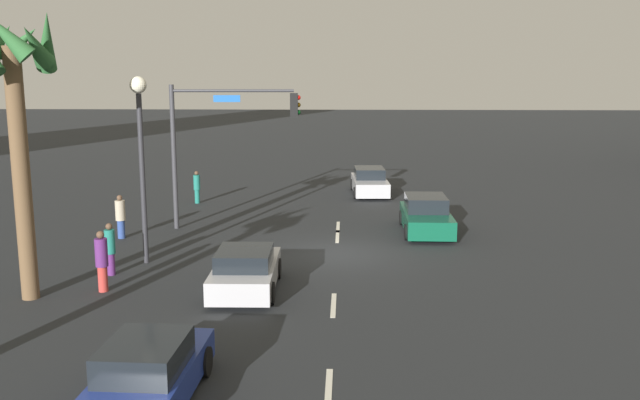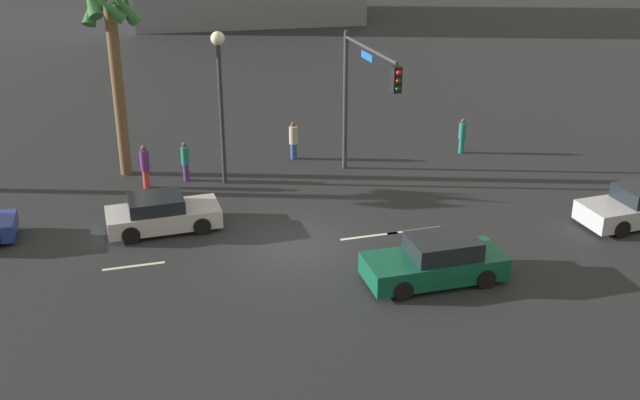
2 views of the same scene
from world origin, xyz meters
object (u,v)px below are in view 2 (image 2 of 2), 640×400
(streetlamp, at_px, (220,80))
(palm_tree_0, at_px, (112,36))
(traffic_signal, at_px, (362,87))
(car_3, at_px, (436,261))
(pedestrian_3, at_px, (294,140))
(pedestrian_2, at_px, (185,160))
(pedestrian_0, at_px, (145,166))
(car_2, at_px, (162,214))
(pedestrian_1, at_px, (462,135))

(streetlamp, relative_size, palm_tree_0, 0.77)
(palm_tree_0, bearing_deg, traffic_signal, -21.73)
(car_3, relative_size, traffic_signal, 0.75)
(pedestrian_3, relative_size, palm_tree_0, 0.21)
(pedestrian_2, relative_size, palm_tree_0, 0.21)
(pedestrian_0, relative_size, palm_tree_0, 0.23)
(car_2, distance_m, car_3, 10.20)
(traffic_signal, xyz_separation_m, streetlamp, (-5.46, 1.55, 0.31))
(streetlamp, bearing_deg, pedestrian_2, 155.19)
(car_3, distance_m, pedestrian_0, 13.39)
(car_2, relative_size, traffic_signal, 0.68)
(car_3, bearing_deg, pedestrian_2, 121.17)
(streetlamp, distance_m, pedestrian_1, 11.70)
(car_2, bearing_deg, pedestrian_1, 17.96)
(pedestrian_2, height_order, pedestrian_3, pedestrian_3)
(pedestrian_0, distance_m, pedestrian_3, 6.89)
(pedestrian_3, bearing_deg, traffic_signal, -61.24)
(streetlamp, xyz_separation_m, pedestrian_1, (11.13, 0.67, -3.56))
(car_2, xyz_separation_m, pedestrian_0, (-0.23, 4.25, 0.36))
(pedestrian_3, distance_m, palm_tree_0, 8.96)
(car_3, distance_m, pedestrian_2, 12.71)
(pedestrian_2, xyz_separation_m, pedestrian_3, (5.00, 1.34, 0.00))
(traffic_signal, bearing_deg, pedestrian_0, 167.57)
(pedestrian_0, xyz_separation_m, palm_tree_0, (-0.73, 1.83, 4.97))
(car_3, distance_m, pedestrian_3, 12.32)
(pedestrian_0, bearing_deg, traffic_signal, -12.43)
(traffic_signal, relative_size, pedestrian_0, 3.25)
(streetlamp, height_order, pedestrian_3, streetlamp)
(pedestrian_0, height_order, palm_tree_0, palm_tree_0)
(traffic_signal, height_order, pedestrian_3, traffic_signal)
(pedestrian_1, xyz_separation_m, pedestrian_2, (-12.64, 0.02, 0.04))
(car_3, relative_size, pedestrian_3, 2.57)
(pedestrian_2, relative_size, pedestrian_3, 0.98)
(car_2, xyz_separation_m, traffic_signal, (8.41, 2.34, 3.50))
(pedestrian_2, distance_m, pedestrian_3, 5.18)
(car_2, distance_m, palm_tree_0, 8.15)
(traffic_signal, height_order, streetlamp, streetlamp)
(pedestrian_0, bearing_deg, pedestrian_3, 14.08)
(car_3, xyz_separation_m, pedestrian_0, (-8.26, 10.54, 0.30))
(car_2, relative_size, pedestrian_3, 2.34)
(traffic_signal, height_order, pedestrian_0, traffic_signal)
(streetlamp, bearing_deg, car_2, -127.21)
(pedestrian_2, xyz_separation_m, palm_tree_0, (-2.41, 1.49, 5.04))
(pedestrian_0, xyz_separation_m, pedestrian_1, (14.31, 0.32, -0.11))
(streetlamp, relative_size, pedestrian_1, 3.86)
(car_2, distance_m, pedestrian_1, 14.80)
(car_3, height_order, pedestrian_3, pedestrian_3)
(pedestrian_2, bearing_deg, pedestrian_3, 14.95)
(car_2, xyz_separation_m, pedestrian_2, (1.44, 4.59, 0.29))
(traffic_signal, relative_size, pedestrian_3, 3.45)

